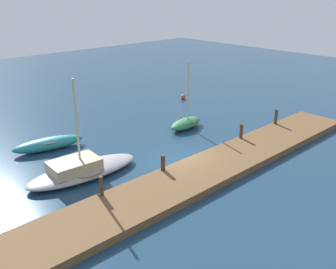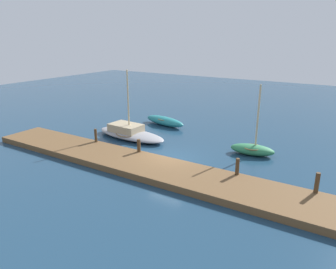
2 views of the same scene
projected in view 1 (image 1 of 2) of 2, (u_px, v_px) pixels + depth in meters
ground_plane at (179, 161)px, 22.88m from camera, size 84.00×84.00×0.00m
dock_platform at (207, 170)px, 21.27m from camera, size 26.23×3.30×0.40m
sailboat_grey at (81, 169)px, 20.88m from camera, size 6.57×2.73×5.47m
rowboat_teal at (49, 144)px, 24.34m from camera, size 4.62×2.03×0.80m
rowboat_green at (186, 123)px, 28.04m from camera, size 3.15×1.63×4.93m
mooring_post_west at (101, 186)px, 18.15m from camera, size 0.20×0.20×0.99m
mooring_post_mid_west at (163, 163)px, 20.69m from camera, size 0.24×0.24×0.88m
mooring_post_mid_east at (241, 131)px, 25.08m from camera, size 0.22×0.22×0.97m
mooring_post_east at (276, 117)px, 27.68m from camera, size 0.22×0.22×1.09m
marker_buoy at (183, 97)px, 35.39m from camera, size 0.44×0.44×0.44m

